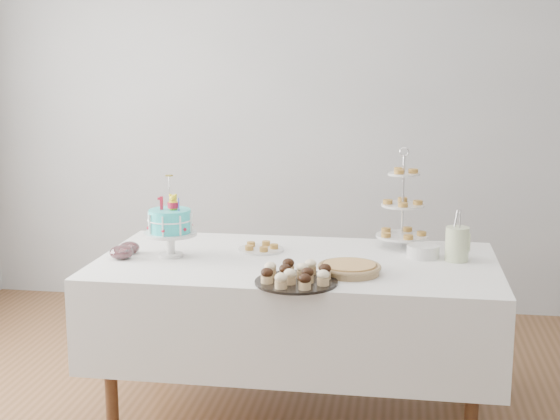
% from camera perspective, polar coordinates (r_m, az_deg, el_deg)
% --- Properties ---
extents(walls, '(5.04, 4.04, 2.70)m').
position_cam_1_polar(walls, '(3.37, 0.56, 4.64)').
color(walls, '#939598').
rests_on(walls, floor).
extents(table, '(1.92, 1.02, 0.77)m').
position_cam_1_polar(table, '(3.83, 1.20, -6.95)').
color(table, silver).
rests_on(table, floor).
extents(birthday_cake, '(0.26, 0.26, 0.40)m').
position_cam_1_polar(birthday_cake, '(3.84, -8.02, -1.81)').
color(birthday_cake, silver).
rests_on(birthday_cake, table).
extents(cupcake_tray, '(0.36, 0.36, 0.08)m').
position_cam_1_polar(cupcake_tray, '(3.37, 1.20, -4.73)').
color(cupcake_tray, black).
rests_on(cupcake_tray, table).
extents(pie, '(0.29, 0.29, 0.05)m').
position_cam_1_polar(pie, '(3.54, 5.09, -4.26)').
color(pie, '#A38558').
rests_on(pie, table).
extents(tiered_stand, '(0.27, 0.27, 0.52)m').
position_cam_1_polar(tiered_stand, '(4.03, 8.96, 0.31)').
color(tiered_stand, silver).
rests_on(tiered_stand, table).
extents(plate_stack, '(0.16, 0.16, 0.06)m').
position_cam_1_polar(plate_stack, '(3.87, 10.42, -2.99)').
color(plate_stack, silver).
rests_on(plate_stack, table).
extents(pastry_plate, '(0.23, 0.23, 0.03)m').
position_cam_1_polar(pastry_plate, '(3.94, -1.41, -2.77)').
color(pastry_plate, silver).
rests_on(pastry_plate, table).
extents(jam_bowl_a, '(0.11, 0.11, 0.07)m').
position_cam_1_polar(jam_bowl_a, '(3.85, -11.52, -3.07)').
color(jam_bowl_a, silver).
rests_on(jam_bowl_a, table).
extents(jam_bowl_b, '(0.10, 0.10, 0.06)m').
position_cam_1_polar(jam_bowl_b, '(3.95, -10.96, -2.74)').
color(jam_bowl_b, silver).
rests_on(jam_bowl_b, table).
extents(utensil_pitcher, '(0.12, 0.11, 0.25)m').
position_cam_1_polar(utensil_pitcher, '(3.83, 12.84, -2.34)').
color(utensil_pitcher, white).
rests_on(utensil_pitcher, table).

